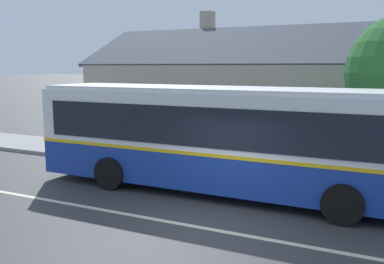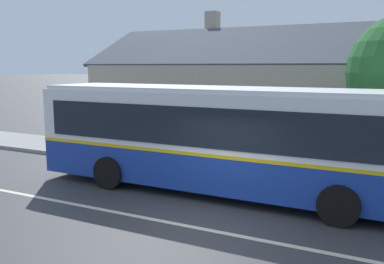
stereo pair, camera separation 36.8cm
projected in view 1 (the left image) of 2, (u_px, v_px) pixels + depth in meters
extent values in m
plane|color=#38383A|center=(206.00, 229.00, 9.92)|extent=(300.00, 300.00, 0.00)
cube|color=gray|center=(275.00, 170.00, 15.24)|extent=(60.00, 3.00, 0.15)
cube|color=beige|center=(206.00, 228.00, 9.92)|extent=(60.00, 0.16, 0.01)
cube|color=tan|center=(305.00, 102.00, 22.20)|extent=(21.58, 8.88, 3.78)
cube|color=#424751|center=(297.00, 43.00, 19.79)|extent=(22.18, 4.50, 2.14)
cube|color=#424751|center=(315.00, 47.00, 23.74)|extent=(22.18, 4.50, 2.14)
cube|color=tan|center=(208.00, 22.00, 24.89)|extent=(0.70, 0.70, 1.20)
cube|color=black|center=(135.00, 100.00, 21.47)|extent=(1.10, 0.06, 1.30)
cube|color=black|center=(283.00, 105.00, 18.20)|extent=(1.10, 0.06, 1.30)
cube|color=#4C3323|center=(363.00, 134.00, 16.96)|extent=(1.00, 0.06, 2.10)
cube|color=navy|center=(222.00, 166.00, 12.72)|extent=(11.56, 2.52, 1.04)
cube|color=gold|center=(222.00, 147.00, 12.63)|extent=(11.58, 2.54, 0.10)
cube|color=white|center=(222.00, 119.00, 12.50)|extent=(11.56, 2.52, 1.59)
cube|color=white|center=(223.00, 90.00, 12.37)|extent=(11.33, 2.40, 0.12)
cube|color=black|center=(237.00, 118.00, 13.64)|extent=(10.63, 0.05, 1.09)
cube|color=black|center=(205.00, 128.00, 11.39)|extent=(10.63, 0.05, 1.09)
cube|color=#197233|center=(196.00, 154.00, 14.47)|extent=(3.24, 0.04, 0.73)
cylinder|color=black|center=(353.00, 179.00, 12.32)|extent=(1.00, 0.28, 1.00)
cylinder|color=black|center=(343.00, 204.00, 10.10)|extent=(1.00, 0.28, 1.00)
cylinder|color=black|center=(152.00, 158.00, 15.25)|extent=(1.00, 0.28, 1.00)
cylinder|color=black|center=(110.00, 173.00, 13.03)|extent=(1.00, 0.28, 1.00)
cube|color=brown|center=(92.00, 138.00, 18.95)|extent=(1.75, 0.10, 0.04)
cube|color=brown|center=(90.00, 138.00, 18.82)|extent=(1.75, 0.10, 0.04)
cube|color=brown|center=(88.00, 139.00, 18.69)|extent=(1.75, 0.10, 0.04)
cube|color=brown|center=(86.00, 132.00, 18.53)|extent=(1.75, 0.04, 0.10)
cube|color=brown|center=(85.00, 129.00, 18.51)|extent=(1.75, 0.04, 0.10)
cube|color=black|center=(103.00, 144.00, 18.55)|extent=(0.08, 0.43, 0.45)
cube|color=black|center=(78.00, 142.00, 19.16)|extent=(0.08, 0.43, 0.45)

